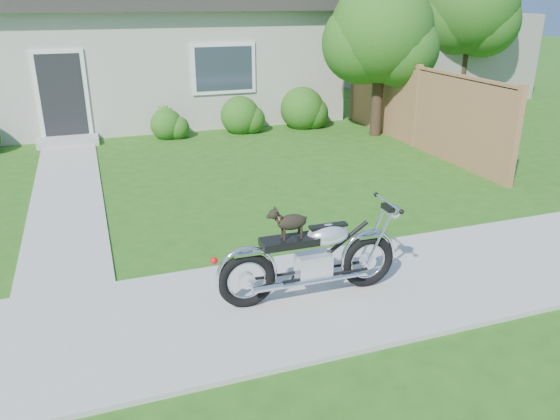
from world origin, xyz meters
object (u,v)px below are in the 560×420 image
(fence, at_px, (416,107))
(motorcycle_with_dog, at_px, (313,257))
(tree_far, at_px, (474,10))
(tree_near, at_px, (387,36))
(house, at_px, (114,40))
(potted_plant_right, at_px, (165,122))

(fence, bearing_deg, motorcycle_with_dog, -131.05)
(tree_far, bearing_deg, tree_near, -147.60)
(tree_near, height_order, motorcycle_with_dog, tree_near)
(tree_near, height_order, tree_far, tree_far)
(house, relative_size, fence, 1.90)
(tree_near, relative_size, tree_far, 0.83)
(motorcycle_with_dog, bearing_deg, potted_plant_right, 94.10)
(house, distance_m, fence, 8.96)
(house, xyz_separation_m, tree_far, (10.92, -1.98, 0.80))
(fence, xyz_separation_m, potted_plant_right, (-5.48, 2.80, -0.54))
(tree_near, distance_m, motorcycle_with_dog, 8.67)
(potted_plant_right, height_order, motorcycle_with_dog, motorcycle_with_dog)
(house, height_order, tree_far, tree_far)
(house, height_order, fence, house)
(potted_plant_right, xyz_separation_m, motorcycle_with_dog, (0.45, -8.57, 0.15))
(tree_far, xyz_separation_m, potted_plant_right, (-10.10, -1.46, -2.56))
(fence, xyz_separation_m, tree_near, (-0.22, 1.19, 1.51))
(house, height_order, tree_near, house)
(potted_plant_right, distance_m, motorcycle_with_dog, 8.59)
(house, relative_size, tree_near, 3.30)
(tree_far, distance_m, motorcycle_with_dog, 14.13)
(house, xyz_separation_m, motorcycle_with_dog, (1.28, -12.02, -1.61))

